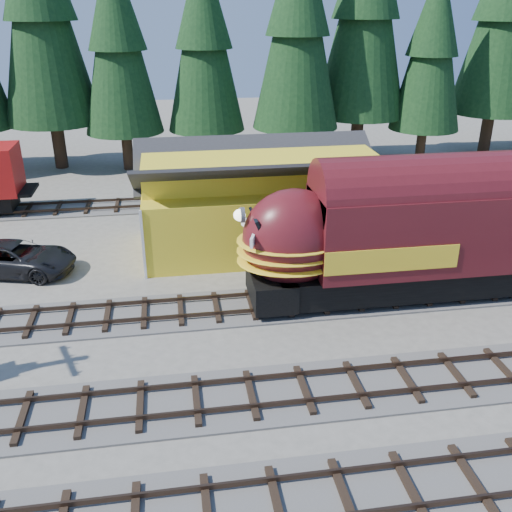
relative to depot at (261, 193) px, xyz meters
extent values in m
plane|color=#6B665B|center=(0.00, -10.50, -2.96)|extent=(120.00, 120.00, 0.00)
cube|color=#4C4947|center=(10.00, -6.50, -2.92)|extent=(68.00, 3.20, 0.08)
cube|color=#38281E|center=(10.00, -7.22, -2.71)|extent=(68.00, 0.08, 0.16)
cube|color=#38281E|center=(10.00, -5.78, -2.71)|extent=(68.00, 0.08, 0.16)
cube|color=#4C4947|center=(-10.00, 7.50, -2.92)|extent=(32.00, 3.20, 0.08)
cube|color=#38281E|center=(-10.00, 6.78, -2.71)|extent=(32.00, 0.08, 0.16)
cube|color=#38281E|center=(-10.00, 8.22, -2.71)|extent=(32.00, 0.08, 0.16)
cube|color=yellow|center=(0.00, 0.00, -1.26)|extent=(12.00, 6.00, 3.40)
cube|color=yellow|center=(0.00, 0.00, 1.16)|extent=(11.88, 3.30, 1.44)
cube|color=white|center=(-6.04, -1.00, -0.76)|extent=(0.06, 2.40, 0.60)
cone|color=black|center=(-12.85, 17.76, 8.54)|extent=(7.02, 7.02, 15.98)
cone|color=black|center=(-7.65, 16.46, 6.46)|extent=(5.75, 5.75, 13.09)
cone|color=black|center=(-1.53, 16.37, 6.50)|extent=(5.78, 5.78, 13.16)
cone|color=black|center=(5.02, 14.76, 7.48)|extent=(6.37, 6.37, 14.51)
cone|color=black|center=(10.58, 16.67, 8.59)|extent=(7.05, 7.05, 16.05)
cone|color=black|center=(15.35, 14.90, 5.85)|extent=(5.38, 5.38, 12.25)
cone|color=black|center=(21.95, 16.80, 8.38)|extent=(6.92, 6.92, 15.76)
cube|color=black|center=(7.44, -6.50, -2.02)|extent=(15.79, 2.83, 1.22)
cube|color=#521217|center=(8.33, -6.50, 0.25)|extent=(14.41, 3.33, 3.33)
ellipsoid|color=#521217|center=(0.24, -6.50, 0.14)|extent=(4.21, 3.26, 4.10)
sphere|color=white|center=(-1.96, -6.50, 1.25)|extent=(0.49, 0.49, 0.49)
imported|color=black|center=(-12.07, -1.44, -2.19)|extent=(6.01, 3.86, 1.54)
camera|label=1|loc=(-4.59, -27.54, 9.05)|focal=40.00mm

